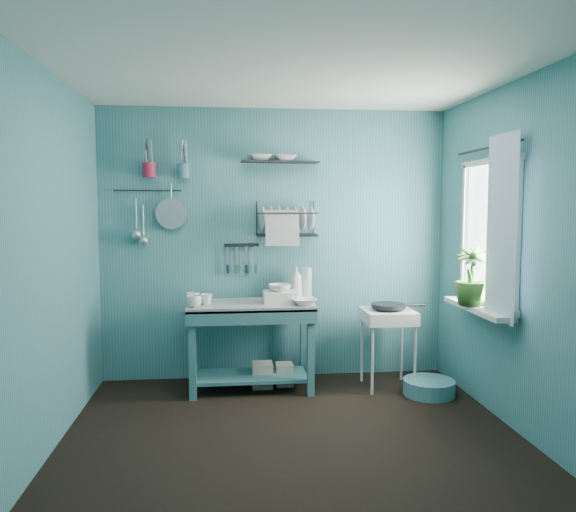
{
  "coord_description": "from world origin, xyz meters",
  "views": [
    {
      "loc": [
        -0.44,
        -3.7,
        1.61
      ],
      "look_at": [
        0.05,
        0.85,
        1.2
      ],
      "focal_mm": 35.0,
      "sensor_mm": 36.0,
      "label": 1
    }
  ],
  "objects": [
    {
      "name": "wash_tub",
      "position": [
        0.0,
        1.1,
        0.82
      ],
      "size": [
        0.28,
        0.22,
        0.1
      ],
      "primitive_type": "cube",
      "color": "silver",
      "rests_on": "work_counter"
    },
    {
      "name": "soap_bottle",
      "position": [
        0.17,
        1.32,
        0.92
      ],
      "size": [
        0.11,
        0.12,
        0.3
      ],
      "primitive_type": "imported",
      "color": "silver",
      "rests_on": "work_counter"
    },
    {
      "name": "shelf_bowl_right",
      "position": [
        0.08,
        1.4,
        2.02
      ],
      "size": [
        0.22,
        0.22,
        0.05
      ],
      "primitive_type": "imported",
      "rotation": [
        0.0,
        0.0,
        0.02
      ],
      "color": "silver",
      "rests_on": "upper_shelf"
    },
    {
      "name": "colander",
      "position": [
        -0.95,
        1.45,
        1.54
      ],
      "size": [
        0.28,
        0.03,
        0.28
      ],
      "primitive_type": "cylinder",
      "rotation": [
        1.54,
        0.0,
        0.0
      ],
      "color": "#A7ABAF",
      "rests_on": "wall_back"
    },
    {
      "name": "knife_strip",
      "position": [
        -0.32,
        1.47,
        1.25
      ],
      "size": [
        0.32,
        0.06,
        0.03
      ],
      "primitive_type": "cube",
      "rotation": [
        0.0,
        0.0,
        0.11
      ],
      "color": "black",
      "rests_on": "wall_back"
    },
    {
      "name": "water_bottle",
      "position": [
        0.27,
        1.34,
        0.91
      ],
      "size": [
        0.09,
        0.09,
        0.28
      ],
      "primitive_type": "cylinder",
      "color": "silver",
      "rests_on": "work_counter"
    },
    {
      "name": "wall_front",
      "position": [
        0.0,
        -1.5,
        1.25
      ],
      "size": [
        3.2,
        0.0,
        3.2
      ],
      "primitive_type": "plane",
      "rotation": [
        -1.57,
        0.0,
        0.0
      ],
      "color": "#3B7379",
      "rests_on": "ground"
    },
    {
      "name": "tub_bowl",
      "position": [
        0.0,
        1.1,
        0.9
      ],
      "size": [
        0.2,
        0.19,
        0.06
      ],
      "primitive_type": "imported",
      "color": "silver",
      "rests_on": "wash_tub"
    },
    {
      "name": "frying_pan",
      "position": [
        0.96,
        1.06,
        0.73
      ],
      "size": [
        0.3,
        0.3,
        0.03
      ],
      "primitive_type": "cylinder",
      "color": "black",
      "rests_on": "hotplate_stand"
    },
    {
      "name": "wall_left",
      "position": [
        -1.6,
        0.0,
        1.25
      ],
      "size": [
        0.0,
        3.0,
        3.0
      ],
      "primitive_type": "plane",
      "rotation": [
        1.57,
        0.0,
        1.57
      ],
      "color": "#3B7379",
      "rests_on": "ground"
    },
    {
      "name": "upper_shelf",
      "position": [
        0.04,
        1.4,
        2.01
      ],
      "size": [
        0.71,
        0.25,
        0.01
      ],
      "primitive_type": "cube",
      "rotation": [
        0.0,
        0.0,
        0.1
      ],
      "color": "black",
      "rests_on": "wall_back"
    },
    {
      "name": "curtain_rod",
      "position": [
        1.54,
        0.45,
        2.05
      ],
      "size": [
        0.02,
        1.05,
        0.02
      ],
      "primitive_type": "cylinder",
      "rotation": [
        1.57,
        0.0,
        0.0
      ],
      "color": "black",
      "rests_on": "wall_right"
    },
    {
      "name": "counter_bowl",
      "position": [
        0.2,
        0.97,
        0.8
      ],
      "size": [
        0.22,
        0.22,
        0.05
      ],
      "primitive_type": "imported",
      "color": "silver",
      "rests_on": "work_counter"
    },
    {
      "name": "ladle_outer",
      "position": [
        -1.26,
        1.46,
        1.53
      ],
      "size": [
        0.01,
        0.01,
        0.3
      ],
      "primitive_type": "cylinder",
      "color": "#A7ABAF",
      "rests_on": "wall_back"
    },
    {
      "name": "shelf_bowl_left",
      "position": [
        -0.14,
        1.4,
        2.02
      ],
      "size": [
        0.23,
        0.23,
        0.05
      ],
      "primitive_type": "imported",
      "rotation": [
        0.0,
        0.0,
        0.04
      ],
      "color": "silver",
      "rests_on": "upper_shelf"
    },
    {
      "name": "mug_right",
      "position": [
        -0.75,
        1.12,
        0.82
      ],
      "size": [
        0.17,
        0.17,
        0.1
      ],
      "primitive_type": "imported",
      "rotation": [
        0.0,
        0.0,
        1.05
      ],
      "color": "silver",
      "rests_on": "work_counter"
    },
    {
      "name": "hook_rail",
      "position": [
        -1.15,
        1.47,
        1.75
      ],
      "size": [
        0.6,
        0.01,
        0.01
      ],
      "primitive_type": "cylinder",
      "rotation": [
        0.0,
        1.57,
        0.0
      ],
      "color": "black",
      "rests_on": "wall_back"
    },
    {
      "name": "window_glass",
      "position": [
        1.59,
        0.45,
        1.4
      ],
      "size": [
        0.0,
        1.1,
        1.1
      ],
      "primitive_type": "plane",
      "rotation": [
        1.57,
        0.0,
        1.57
      ],
      "color": "white",
      "rests_on": "wall_right"
    },
    {
      "name": "utensil_cup_magenta",
      "position": [
        -1.13,
        1.42,
        1.93
      ],
      "size": [
        0.11,
        0.11,
        0.13
      ],
      "primitive_type": "cylinder",
      "color": "#9C1C3B",
      "rests_on": "wall_back"
    },
    {
      "name": "utensil_cup_teal",
      "position": [
        -0.83,
        1.42,
        1.92
      ],
      "size": [
        0.11,
        0.11,
        0.13
      ],
      "primitive_type": "cylinder",
      "color": "#3A6A79",
      "rests_on": "wall_back"
    },
    {
      "name": "wall_right",
      "position": [
        1.6,
        0.0,
        1.25
      ],
      "size": [
        0.0,
        3.0,
        3.0
      ],
      "primitive_type": "plane",
      "rotation": [
        1.57,
        0.0,
        -1.57
      ],
      "color": "#3B7379",
      "rests_on": "ground"
    },
    {
      "name": "wall_back",
      "position": [
        0.0,
        1.5,
        1.25
      ],
      "size": [
        3.2,
        0.0,
        3.2
      ],
      "primitive_type": "plane",
      "rotation": [
        1.57,
        0.0,
        0.0
      ],
      "color": "#3B7379",
      "rests_on": "ground"
    },
    {
      "name": "mug_mid",
      "position": [
        -0.63,
        1.06,
        0.82
      ],
      "size": [
        0.14,
        0.14,
        0.09
      ],
      "primitive_type": "imported",
      "rotation": [
        0.0,
        0.0,
        0.52
      ],
      "color": "silver",
      "rests_on": "work_counter"
    },
    {
      "name": "potted_plant",
      "position": [
        1.45,
        0.48,
        1.06
      ],
      "size": [
        0.34,
        0.34,
        0.46
      ],
      "primitive_type": "imported",
      "rotation": [
        0.0,
        0.0,
        -0.42
      ],
      "color": "#3A692A",
      "rests_on": "windowsill"
    },
    {
      "name": "dish_rack",
      "position": [
        0.09,
        1.37,
        1.5
      ],
      "size": [
        0.56,
        0.26,
        0.32
      ],
      "primitive_type": "cube",
      "rotation": [
        0.0,
        0.0,
        0.03
      ],
      "color": "black",
      "rests_on": "wall_back"
    },
    {
      "name": "work_counter",
      "position": [
        -0.25,
        1.12,
        0.39
      ],
      "size": [
        1.15,
        0.69,
        0.77
      ],
      "primitive_type": "cube",
      "rotation": [
        0.0,
        0.0,
        -0.14
      ],
      "color": "#34686D",
      "rests_on": "floor"
    },
    {
      "name": "curtain",
      "position": [
        1.52,
        0.15,
        1.45
      ],
      "size": [
        0.0,
        1.35,
        1.35
      ],
      "primitive_type": "plane",
      "rotation": [
        1.57,
        0.0,
        1.57
      ],
      "color": "white",
      "rests_on": "wall_right"
    },
    {
      "name": "ladle_inner",
      "position": [
        -1.2,
        1.46,
        1.47
      ],
      "size": [
        0.01,
        0.01,
        0.3
      ],
      "primitive_type": "cylinder",
      "color": "#A7ABAF",
      "rests_on": "wall_back"
    },
    {
      "name": "ceiling",
      "position": [
        0.0,
        0.0,
        2.5
      ],
      "size": [
        3.2,
        3.2,
        0.0
      ],
      "primitive_type": "plane",
      "rotation": [
        3.14,
        0.0,
        0.0
      ],
      "color": "silver",
      "rests_on": "ground"
    },
    {
      "name": "floor",
      "position": [
        0.0,
        0.0,
        0.0
      ],
      "size": [
        3.2,
        3.2,
        0.0
      ],
      "primitive_type": "plane",
      "color": "black",
      "rests_on": "ground"
    },
    {
      "name": "storage_tin_large",
      "position": [
        -0.15,
        1.17,
        0.11
      ],
      "size": [
        0.18,
        0.18,
        0.22
      ],
      "primitive_type": "cube",
      "color": "tan",
      "rests_on": "floor"
    },
    {
      "name": "windowsill",
      "position": [
        1.5,
        0.45,
        0.81
      ],
      "size": [
        0.16,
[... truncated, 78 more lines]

